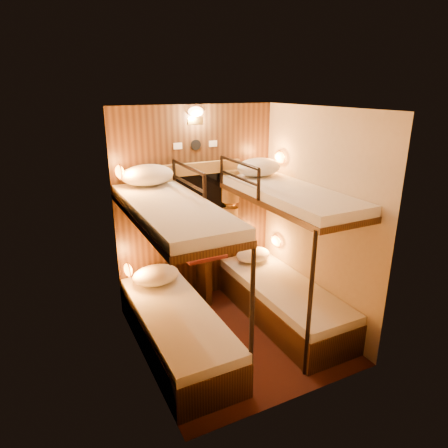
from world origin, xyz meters
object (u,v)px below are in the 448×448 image
table (204,271)px  bottle_left (203,246)px  bunk_right (284,275)px  bottle_right (203,248)px  bunk_left (176,301)px

table → bottle_left: bottle_left is taller
bunk_right → bottle_left: size_ratio=8.11×
table → bottle_right: size_ratio=3.15×
table → bottle_right: (-0.01, -0.02, 0.32)m
bottle_right → bunk_right: bearing=-48.9°
bunk_right → bottle_right: bearing=131.1°
bottle_right → bottle_left: bearing=62.5°
bunk_left → bottle_right: bunk_left is taller
bunk_right → table: size_ratio=2.90×
bunk_right → bottle_left: bearing=129.5°
bunk_right → bottle_right: bunk_right is taller
bunk_right → bottle_left: bunk_right is taller
bunk_right → bunk_left: bearing=180.0°
bunk_left → table: size_ratio=2.90×
bunk_left → table: 1.02m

